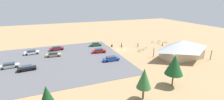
# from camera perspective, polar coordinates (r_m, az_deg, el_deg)

# --- Properties ---
(ground) EXTENTS (160.00, 160.00, 0.00)m
(ground) POSITION_cam_1_polar(r_m,az_deg,el_deg) (58.47, 3.56, -0.07)
(ground) COLOR #9E7F56
(ground) RESTS_ON ground
(parking_lot_asphalt) EXTENTS (42.23, 34.98, 0.05)m
(parking_lot_asphalt) POSITION_cam_1_polar(r_m,az_deg,el_deg) (50.93, -20.37, -3.80)
(parking_lot_asphalt) COLOR #56565B
(parking_lot_asphalt) RESTS_ON ground
(bike_pavilion) EXTENTS (14.86, 8.97, 5.80)m
(bike_pavilion) POSITION_cam_1_polar(r_m,az_deg,el_deg) (53.73, 23.45, 0.62)
(bike_pavilion) COLOR #C6B28E
(bike_pavilion) RESTS_ON ground
(trash_bin) EXTENTS (0.60, 0.60, 0.90)m
(trash_bin) POSITION_cam_1_polar(r_m,az_deg,el_deg) (62.46, -0.05, 1.53)
(trash_bin) COLOR brown
(trash_bin) RESTS_ON ground
(lot_sign) EXTENTS (0.56, 0.08, 2.20)m
(lot_sign) POSITION_cam_1_polar(r_m,az_deg,el_deg) (56.02, 3.33, 0.66)
(lot_sign) COLOR #99999E
(lot_sign) RESTS_ON ground
(pine_far_east) EXTENTS (3.70, 3.70, 6.75)m
(pine_far_east) POSITION_cam_1_polar(r_m,az_deg,el_deg) (35.56, 21.06, -4.89)
(pine_far_east) COLOR brown
(pine_far_east) RESTS_ON ground
(pine_far_west) EXTENTS (2.63, 2.63, 6.04)m
(pine_far_west) POSITION_cam_1_polar(r_m,az_deg,el_deg) (29.52, 11.20, -9.75)
(pine_far_west) COLOR brown
(pine_far_west) RESTS_ON ground
(bicycle_teal_mid_cluster) EXTENTS (0.65, 1.74, 0.88)m
(bicycle_teal_mid_cluster) POSITION_cam_1_polar(r_m,az_deg,el_deg) (71.48, 18.16, 2.63)
(bicycle_teal_mid_cluster) COLOR black
(bicycle_teal_mid_cluster) RESTS_ON ground
(bicycle_black_edge_south) EXTENTS (0.60, 1.62, 0.81)m
(bicycle_black_edge_south) POSITION_cam_1_polar(r_m,az_deg,el_deg) (57.08, 9.44, -0.32)
(bicycle_black_edge_south) COLOR black
(bicycle_black_edge_south) RESTS_ON ground
(bicycle_yellow_back_row) EXTENTS (1.67, 0.59, 0.85)m
(bicycle_yellow_back_row) POSITION_cam_1_polar(r_m,az_deg,el_deg) (72.82, 16.17, 3.07)
(bicycle_yellow_back_row) COLOR black
(bicycle_yellow_back_row) RESTS_ON ground
(bicycle_blue_trailside) EXTENTS (0.50, 1.73, 0.85)m
(bicycle_blue_trailside) POSITION_cam_1_polar(r_m,az_deg,el_deg) (68.79, 15.88, 2.29)
(bicycle_blue_trailside) COLOR black
(bicycle_blue_trailside) RESTS_ON ground
(bicycle_purple_near_sign) EXTENTS (1.81, 0.48, 0.89)m
(bicycle_purple_near_sign) POSITION_cam_1_polar(r_m,az_deg,el_deg) (69.99, 14.09, 2.69)
(bicycle_purple_near_sign) COLOR black
(bicycle_purple_near_sign) RESTS_ON ground
(bicycle_white_yard_left) EXTENTS (1.62, 0.48, 0.81)m
(bicycle_white_yard_left) POSITION_cam_1_polar(r_m,az_deg,el_deg) (58.44, 10.43, 0.03)
(bicycle_white_yard_left) COLOR black
(bicycle_white_yard_left) RESTS_ON ground
(bicycle_silver_edge_north) EXTENTS (1.65, 0.49, 0.80)m
(bicycle_silver_edge_north) POSITION_cam_1_polar(r_m,az_deg,el_deg) (60.36, 11.65, 0.51)
(bicycle_silver_edge_north) COLOR black
(bicycle_silver_edge_north) RESTS_ON ground
(car_silver_back_corner) EXTENTS (4.75, 2.03, 1.36)m
(car_silver_back_corner) POSITION_cam_1_polar(r_m,az_deg,el_deg) (51.03, -32.29, -4.60)
(car_silver_back_corner) COLOR #BCBCC1
(car_silver_back_corner) RESTS_ON parking_lot_asphalt
(car_red_mid_lot) EXTENTS (4.66, 2.38, 1.42)m
(car_red_mid_lot) POSITION_cam_1_polar(r_m,az_deg,el_deg) (55.50, -4.58, -0.23)
(car_red_mid_lot) COLOR red
(car_red_mid_lot) RESTS_ON parking_lot_asphalt
(car_maroon_end_stall) EXTENTS (4.83, 2.18, 1.41)m
(car_maroon_end_stall) POSITION_cam_1_polar(r_m,az_deg,el_deg) (61.25, -18.89, 0.55)
(car_maroon_end_stall) COLOR maroon
(car_maroon_end_stall) RESTS_ON parking_lot_asphalt
(car_blue_aisle_side) EXTENTS (4.77, 1.78, 1.39)m
(car_blue_aisle_side) POSITION_cam_1_polar(r_m,az_deg,el_deg) (47.95, -0.30, -3.05)
(car_blue_aisle_side) COLOR #1E42B2
(car_blue_aisle_side) RESTS_ON parking_lot_asphalt
(car_black_by_curb) EXTENTS (4.51, 2.09, 1.26)m
(car_black_by_curb) POSITION_cam_1_polar(r_m,az_deg,el_deg) (47.04, -27.68, -5.62)
(car_black_by_curb) COLOR black
(car_black_by_curb) RESTS_ON parking_lot_asphalt
(car_green_second_row) EXTENTS (4.63, 2.22, 1.41)m
(car_green_second_row) POSITION_cam_1_polar(r_m,az_deg,el_deg) (63.63, -5.80, 2.01)
(car_green_second_row) COLOR #1E6B3D
(car_green_second_row) RESTS_ON parking_lot_asphalt
(car_white_far_end) EXTENTS (4.69, 2.10, 1.37)m
(car_white_far_end) POSITION_cam_1_polar(r_m,az_deg,el_deg) (59.99, -26.33, -0.70)
(car_white_far_end) COLOR white
(car_white_far_end) RESTS_ON parking_lot_asphalt
(car_tan_inner_stall) EXTENTS (4.76, 2.42, 1.36)m
(car_tan_inner_stall) POSITION_cam_1_polar(r_m,az_deg,el_deg) (54.94, -19.82, -1.46)
(car_tan_inner_stall) COLOR tan
(car_tan_inner_stall) RESTS_ON parking_lot_asphalt
(visitor_by_pavilion) EXTENTS (0.36, 0.36, 1.69)m
(visitor_by_pavilion) POSITION_cam_1_polar(r_m,az_deg,el_deg) (63.31, 3.38, 2.12)
(visitor_by_pavilion) COLOR #2D3347
(visitor_by_pavilion) RESTS_ON ground
(visitor_crossing_yard) EXTENTS (0.36, 0.36, 1.69)m
(visitor_crossing_yard) POSITION_cam_1_polar(r_m,az_deg,el_deg) (66.59, 17.27, 2.12)
(visitor_crossing_yard) COLOR #2D3347
(visitor_crossing_yard) RESTS_ON ground
(visitor_near_lot) EXTENTS (0.36, 0.39, 1.70)m
(visitor_near_lot) POSITION_cam_1_polar(r_m,az_deg,el_deg) (63.05, 9.08, 1.87)
(visitor_near_lot) COLOR #2D3347
(visitor_near_lot) RESTS_ON ground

